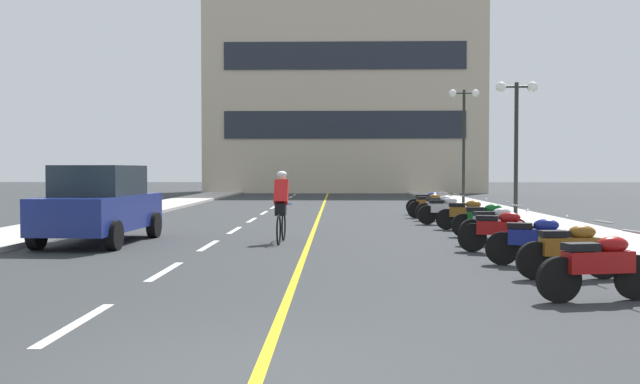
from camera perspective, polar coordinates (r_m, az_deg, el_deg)
ground_plane at (r=26.71m, az=-0.56°, el=-1.86°), size 140.00×140.00×0.00m
curb_left at (r=30.77m, az=-13.89°, el=-1.31°), size 2.40×72.00×0.12m
curb_right at (r=30.34m, az=13.36°, el=-1.35°), size 2.40×72.00×0.12m
lane_dash_0 at (r=8.35m, az=-19.32°, el=-10.13°), size 0.14×2.20×0.01m
lane_dash_1 at (r=12.12m, az=-12.58°, el=-6.35°), size 0.14×2.20×0.01m
lane_dash_2 at (r=16.00m, az=-9.11°, el=-4.35°), size 0.14×2.20×0.01m
lane_dash_3 at (r=19.92m, az=-7.01°, el=-3.12°), size 0.14×2.20×0.01m
lane_dash_4 at (r=23.88m, az=-5.61°, el=-2.30°), size 0.14×2.20×0.01m
lane_dash_5 at (r=27.84m, az=-4.61°, el=-1.71°), size 0.14×2.20×0.01m
lane_dash_6 at (r=31.82m, az=-3.85°, el=-1.26°), size 0.14×2.20×0.01m
lane_dash_7 at (r=35.80m, az=-3.27°, el=-0.92°), size 0.14×2.20×0.01m
lane_dash_8 at (r=39.78m, az=-2.80°, el=-0.64°), size 0.14×2.20×0.01m
lane_dash_9 at (r=43.77m, az=-2.42°, el=-0.42°), size 0.14×2.20×0.01m
lane_dash_10 at (r=47.76m, az=-2.10°, el=-0.23°), size 0.14×2.20×0.01m
lane_dash_11 at (r=51.75m, az=-1.83°, el=-0.07°), size 0.14×2.20×0.01m
centre_line_yellow at (r=29.69m, az=0.12°, el=-1.48°), size 0.12×66.00×0.01m
office_building at (r=54.28m, az=1.99°, el=8.82°), size 20.89×6.60×16.65m
street_lamp_mid at (r=25.55m, az=15.79°, el=5.98°), size 1.46×0.36×4.70m
street_lamp_far at (r=34.55m, az=11.70°, el=5.75°), size 1.46×0.36×5.49m
parked_car_near at (r=17.03m, az=-17.59°, el=-0.95°), size 2.06×4.27×1.82m
motorcycle_0 at (r=9.81m, az=21.89°, el=-5.60°), size 1.69×0.63×0.92m
motorcycle_1 at (r=11.60m, az=19.81°, el=-4.44°), size 1.70×0.60×0.92m
motorcycle_2 at (r=12.96m, az=17.20°, el=-3.77°), size 1.66×0.72×0.92m
motorcycle_3 at (r=14.82m, az=14.53°, el=-3.05°), size 1.64×0.78×0.92m
motorcycle_4 at (r=16.38m, az=14.09°, el=-2.59°), size 1.68×0.65×0.92m
motorcycle_5 at (r=18.15m, az=13.41°, el=-2.15°), size 1.70×0.60×0.92m
motorcycle_6 at (r=20.18m, az=11.91°, el=-1.75°), size 1.66×0.75×0.92m
motorcycle_7 at (r=22.20m, az=10.17°, el=-1.41°), size 1.70×0.60×0.92m
motorcycle_8 at (r=23.78m, az=9.86°, el=-1.20°), size 1.70×0.60×0.92m
motorcycle_9 at (r=25.18m, az=8.98°, el=-1.03°), size 1.64×0.80×0.92m
motorcycle_10 at (r=26.91m, az=8.88°, el=-0.84°), size 1.70×0.60×0.92m
cyclist_rider at (r=16.43m, az=-3.20°, el=-1.07°), size 0.42×1.77×1.71m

